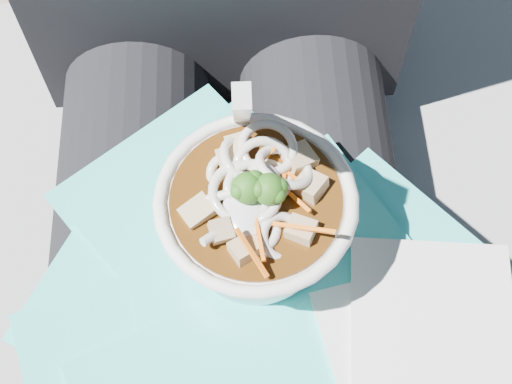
{
  "coord_description": "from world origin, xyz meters",
  "views": [
    {
      "loc": [
        0.01,
        -0.18,
        1.12
      ],
      "look_at": [
        0.02,
        0.02,
        0.72
      ],
      "focal_mm": 50.0,
      "sensor_mm": 36.0,
      "label": 1
    }
  ],
  "objects_px": {
    "stone_ledge": "(235,274)",
    "lap": "(231,313)",
    "plastic_bag": "(242,301)",
    "udon_bowl": "(256,215)",
    "person_body": "(227,203)"
  },
  "relations": [
    {
      "from": "plastic_bag",
      "to": "udon_bowl",
      "type": "height_order",
      "value": "udon_bowl"
    },
    {
      "from": "stone_ledge",
      "to": "udon_bowl",
      "type": "xyz_separation_m",
      "value": [
        0.02,
        -0.12,
        0.45
      ]
    },
    {
      "from": "plastic_bag",
      "to": "lap",
      "type": "bearing_deg",
      "value": 121.96
    },
    {
      "from": "person_body",
      "to": "plastic_bag",
      "type": "height_order",
      "value": "person_body"
    },
    {
      "from": "lap",
      "to": "plastic_bag",
      "type": "xyz_separation_m",
      "value": [
        0.01,
        -0.02,
        0.08
      ]
    },
    {
      "from": "lap",
      "to": "plastic_bag",
      "type": "bearing_deg",
      "value": -58.04
    },
    {
      "from": "stone_ledge",
      "to": "person_body",
      "type": "height_order",
      "value": "person_body"
    },
    {
      "from": "lap",
      "to": "udon_bowl",
      "type": "bearing_deg",
      "value": 49.9
    },
    {
      "from": "stone_ledge",
      "to": "lap",
      "type": "bearing_deg",
      "value": -90.0
    },
    {
      "from": "udon_bowl",
      "to": "lap",
      "type": "bearing_deg",
      "value": -130.1
    },
    {
      "from": "plastic_bag",
      "to": "udon_bowl",
      "type": "xyz_separation_m",
      "value": [
        0.01,
        0.04,
        0.06
      ]
    },
    {
      "from": "udon_bowl",
      "to": "stone_ledge",
      "type": "bearing_deg",
      "value": 99.83
    },
    {
      "from": "lap",
      "to": "person_body",
      "type": "bearing_deg",
      "value": 90.0
    },
    {
      "from": "lap",
      "to": "person_body",
      "type": "distance_m",
      "value": 0.09
    },
    {
      "from": "udon_bowl",
      "to": "person_body",
      "type": "bearing_deg",
      "value": 107.91
    }
  ]
}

